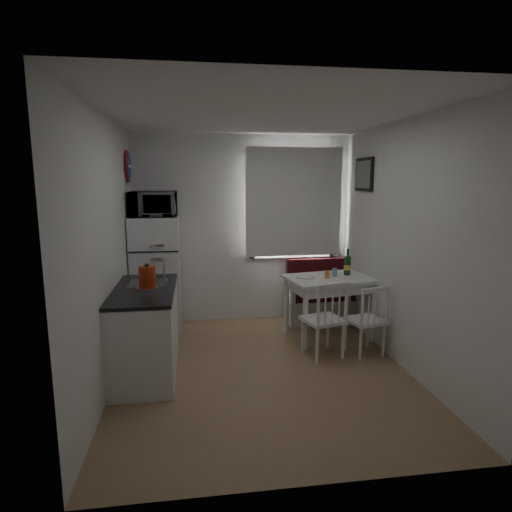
{
  "coord_description": "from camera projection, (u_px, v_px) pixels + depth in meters",
  "views": [
    {
      "loc": [
        -0.67,
        -4.17,
        1.99
      ],
      "look_at": [
        0.0,
        0.5,
        1.14
      ],
      "focal_mm": 30.0,
      "sensor_mm": 36.0,
      "label": 1
    }
  ],
  "objects": [
    {
      "name": "window",
      "position": [
        293.0,
        206.0,
        6.0
      ],
      "size": [
        1.22,
        0.06,
        1.47
      ],
      "primitive_type": "cube",
      "color": "white",
      "rests_on": "wall_back"
    },
    {
      "name": "picture_frame",
      "position": [
        364.0,
        175.0,
        5.43
      ],
      "size": [
        0.04,
        0.52,
        0.42
      ],
      "primitive_type": "cube",
      "color": "black",
      "rests_on": "wall_right"
    },
    {
      "name": "wall_front",
      "position": [
        309.0,
        295.0,
        2.58
      ],
      "size": [
        3.0,
        0.02,
        2.6
      ],
      "primitive_type": "cube",
      "color": "white",
      "rests_on": "floor"
    },
    {
      "name": "bench",
      "position": [
        329.0,
        300.0,
        6.1
      ],
      "size": [
        1.22,
        0.47,
        0.87
      ],
      "color": "white",
      "rests_on": "floor"
    },
    {
      "name": "chair_left",
      "position": [
        326.0,
        312.0,
        4.71
      ],
      "size": [
        0.51,
        0.5,
        0.48
      ],
      "rotation": [
        0.0,
        0.0,
        0.27
      ],
      "color": "white",
      "rests_on": "floor"
    },
    {
      "name": "plate",
      "position": [
        306.0,
        277.0,
        5.33
      ],
      "size": [
        0.23,
        0.23,
        0.02
      ],
      "primitive_type": "cylinder",
      "color": "white",
      "rests_on": "dining_table"
    },
    {
      "name": "wine_bottle",
      "position": [
        347.0,
        262.0,
        5.45
      ],
      "size": [
        0.09,
        0.09,
        0.34
      ],
      "primitive_type": null,
      "color": "#154419",
      "rests_on": "dining_table"
    },
    {
      "name": "wall_right",
      "position": [
        404.0,
        246.0,
        4.49
      ],
      "size": [
        0.02,
        3.5,
        2.6
      ],
      "primitive_type": "cube",
      "color": "white",
      "rests_on": "floor"
    },
    {
      "name": "microwave",
      "position": [
        153.0,
        204.0,
        5.36
      ],
      "size": [
        0.58,
        0.39,
        0.32
      ],
      "primitive_type": "imported",
      "color": "white",
      "rests_on": "fridge"
    },
    {
      "name": "wall_sign",
      "position": [
        129.0,
        166.0,
        5.34
      ],
      "size": [
        0.03,
        0.4,
        0.4
      ],
      "primitive_type": "cylinder",
      "rotation": [
        0.0,
        1.57,
        0.0
      ],
      "color": "#193198",
      "rests_on": "wall_left"
    },
    {
      "name": "fridge",
      "position": [
        157.0,
        275.0,
        5.57
      ],
      "size": [
        0.61,
        0.61,
        1.53
      ],
      "primitive_type": "cube",
      "color": "white",
      "rests_on": "floor"
    },
    {
      "name": "ceiling",
      "position": [
        263.0,
        114.0,
        4.05
      ],
      "size": [
        3.0,
        3.5,
        0.02
      ],
      "primitive_type": "cube",
      "color": "white",
      "rests_on": "wall_back"
    },
    {
      "name": "wall_back",
      "position": [
        243.0,
        229.0,
        5.99
      ],
      "size": [
        3.0,
        0.02,
        2.6
      ],
      "primitive_type": "cube",
      "color": "white",
      "rests_on": "floor"
    },
    {
      "name": "dining_table",
      "position": [
        329.0,
        284.0,
        5.37
      ],
      "size": [
        1.15,
        0.89,
        0.78
      ],
      "rotation": [
        0.0,
        0.0,
        0.16
      ],
      "color": "white",
      "rests_on": "floor"
    },
    {
      "name": "kettle",
      "position": [
        147.0,
        277.0,
        4.23
      ],
      "size": [
        0.2,
        0.2,
        0.26
      ],
      "primitive_type": "cylinder",
      "color": "#A52A0D",
      "rests_on": "kitchen_counter"
    },
    {
      "name": "kitchen_counter",
      "position": [
        146.0,
        330.0,
        4.41
      ],
      "size": [
        0.62,
        1.32,
        1.16
      ],
      "color": "white",
      "rests_on": "floor"
    },
    {
      "name": "drinking_glass_blue",
      "position": [
        335.0,
        272.0,
        5.4
      ],
      "size": [
        0.06,
        0.06,
        0.1
      ],
      "primitive_type": "cylinder",
      "color": "#6D8CBA",
      "rests_on": "dining_table"
    },
    {
      "name": "wall_left",
      "position": [
        108.0,
        253.0,
        4.07
      ],
      "size": [
        0.02,
        3.5,
        2.6
      ],
      "primitive_type": "cube",
      "color": "white",
      "rests_on": "floor"
    },
    {
      "name": "curtain",
      "position": [
        294.0,
        202.0,
        5.92
      ],
      "size": [
        1.35,
        0.02,
        1.5
      ],
      "primitive_type": "cube",
      "color": "white",
      "rests_on": "wall_back"
    },
    {
      "name": "floor",
      "position": [
        263.0,
        371.0,
        4.51
      ],
      "size": [
        3.0,
        3.5,
        0.02
      ],
      "primitive_type": "cube",
      "color": "#987851",
      "rests_on": "ground"
    },
    {
      "name": "chair_right",
      "position": [
        368.0,
        313.0,
        4.8
      ],
      "size": [
        0.46,
        0.45,
        0.44
      ],
      "rotation": [
        0.0,
        0.0,
        0.23
      ],
      "color": "white",
      "rests_on": "floor"
    },
    {
      "name": "drinking_glass_orange",
      "position": [
        327.0,
        275.0,
        5.29
      ],
      "size": [
        0.06,
        0.06,
        0.1
      ],
      "primitive_type": "cylinder",
      "color": "orange",
      "rests_on": "dining_table"
    }
  ]
}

